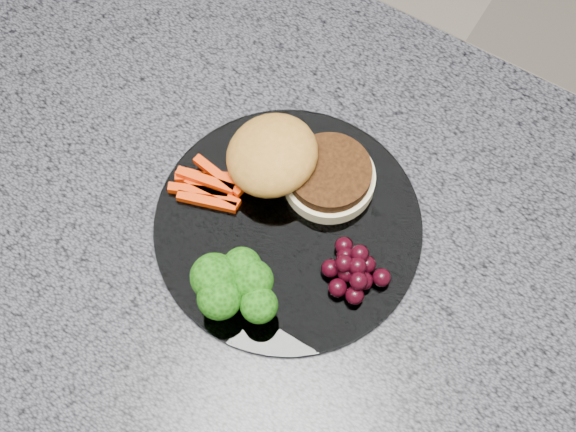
# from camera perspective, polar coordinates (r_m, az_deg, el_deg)

# --- Properties ---
(island_cabinet) EXTENTS (1.20, 0.60, 0.86)m
(island_cabinet) POSITION_cam_1_polar(r_m,az_deg,el_deg) (1.24, -4.10, -7.84)
(island_cabinet) COLOR brown
(island_cabinet) RESTS_ON ground
(countertop) EXTENTS (1.20, 0.60, 0.04)m
(countertop) POSITION_cam_1_polar(r_m,az_deg,el_deg) (0.82, -6.16, 1.18)
(countertop) COLOR #4B4C55
(countertop) RESTS_ON island_cabinet
(plate) EXTENTS (0.26, 0.26, 0.01)m
(plate) POSITION_cam_1_polar(r_m,az_deg,el_deg) (0.78, 0.00, -0.70)
(plate) COLOR white
(plate) RESTS_ON countertop
(burger) EXTENTS (0.17, 0.14, 0.05)m
(burger) POSITION_cam_1_polar(r_m,az_deg,el_deg) (0.78, 0.31, 3.65)
(burger) COLOR #F7E9AE
(burger) RESTS_ON plate
(carrot_sticks) EXTENTS (0.07, 0.05, 0.02)m
(carrot_sticks) POSITION_cam_1_polar(r_m,az_deg,el_deg) (0.79, -5.66, 2.17)
(carrot_sticks) COLOR #ED3703
(carrot_sticks) RESTS_ON plate
(broccoli) EXTENTS (0.09, 0.07, 0.05)m
(broccoli) POSITION_cam_1_polar(r_m,az_deg,el_deg) (0.72, -3.91, -4.90)
(broccoli) COLOR #5D9034
(broccoli) RESTS_ON plate
(grape_bunch) EXTENTS (0.06, 0.06, 0.03)m
(grape_bunch) POSITION_cam_1_polar(r_m,az_deg,el_deg) (0.74, 4.65, -3.86)
(grape_bunch) COLOR black
(grape_bunch) RESTS_ON plate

